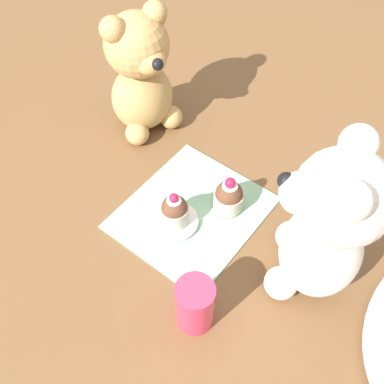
{
  "coord_description": "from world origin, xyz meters",
  "views": [
    {
      "loc": [
        0.33,
        0.26,
        0.6
      ],
      "look_at": [
        0.0,
        0.0,
        0.06
      ],
      "focal_mm": 42.0,
      "sensor_mm": 36.0,
      "label": 1
    }
  ],
  "objects_px": {
    "saucer_plate": "(175,221)",
    "juice_glass": "(195,305)",
    "teddy_bear_cream": "(327,225)",
    "cupcake_near_cream_bear": "(229,196)",
    "teddy_bear_tan": "(141,75)",
    "cupcake_near_tan_bear": "(175,211)"
  },
  "relations": [
    {
      "from": "teddy_bear_tan",
      "to": "cupcake_near_cream_bear",
      "type": "xyz_separation_m",
      "value": [
        0.07,
        0.24,
        -0.08
      ]
    },
    {
      "from": "juice_glass",
      "to": "saucer_plate",
      "type": "bearing_deg",
      "value": -131.09
    },
    {
      "from": "cupcake_near_cream_bear",
      "to": "cupcake_near_tan_bear",
      "type": "relative_size",
      "value": 1.04
    },
    {
      "from": "cupcake_near_tan_bear",
      "to": "juice_glass",
      "type": "distance_m",
      "value": 0.16
    },
    {
      "from": "teddy_bear_cream",
      "to": "saucer_plate",
      "type": "height_order",
      "value": "teddy_bear_cream"
    },
    {
      "from": "cupcake_near_cream_bear",
      "to": "saucer_plate",
      "type": "distance_m",
      "value": 0.09
    },
    {
      "from": "saucer_plate",
      "to": "cupcake_near_tan_bear",
      "type": "relative_size",
      "value": 1.14
    },
    {
      "from": "juice_glass",
      "to": "teddy_bear_cream",
      "type": "bearing_deg",
      "value": 150.26
    },
    {
      "from": "teddy_bear_tan",
      "to": "cupcake_near_tan_bear",
      "type": "bearing_deg",
      "value": -110.73
    },
    {
      "from": "teddy_bear_tan",
      "to": "saucer_plate",
      "type": "xyz_separation_m",
      "value": [
        0.14,
        0.19,
        -0.11
      ]
    },
    {
      "from": "cupcake_near_cream_bear",
      "to": "saucer_plate",
      "type": "xyz_separation_m",
      "value": [
        0.08,
        -0.05,
        -0.02
      ]
    },
    {
      "from": "teddy_bear_cream",
      "to": "teddy_bear_tan",
      "type": "xyz_separation_m",
      "value": [
        -0.09,
        -0.4,
        -0.01
      ]
    },
    {
      "from": "juice_glass",
      "to": "cupcake_near_cream_bear",
      "type": "bearing_deg",
      "value": -158.39
    },
    {
      "from": "cupcake_near_cream_bear",
      "to": "juice_glass",
      "type": "xyz_separation_m",
      "value": [
        0.18,
        0.07,
        0.01
      ]
    },
    {
      "from": "teddy_bear_cream",
      "to": "juice_glass",
      "type": "bearing_deg",
      "value": -49.46
    },
    {
      "from": "cupcake_near_cream_bear",
      "to": "juice_glass",
      "type": "distance_m",
      "value": 0.2
    },
    {
      "from": "teddy_bear_cream",
      "to": "cupcake_near_tan_bear",
      "type": "height_order",
      "value": "teddy_bear_cream"
    },
    {
      "from": "saucer_plate",
      "to": "juice_glass",
      "type": "distance_m",
      "value": 0.16
    },
    {
      "from": "teddy_bear_cream",
      "to": "cupcake_near_tan_bear",
      "type": "relative_size",
      "value": 3.95
    },
    {
      "from": "teddy_bear_cream",
      "to": "cupcake_near_tan_bear",
      "type": "bearing_deg",
      "value": -95.92
    },
    {
      "from": "saucer_plate",
      "to": "cupcake_near_tan_bear",
      "type": "height_order",
      "value": "cupcake_near_tan_bear"
    },
    {
      "from": "teddy_bear_cream",
      "to": "cupcake_near_cream_bear",
      "type": "height_order",
      "value": "teddy_bear_cream"
    }
  ]
}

